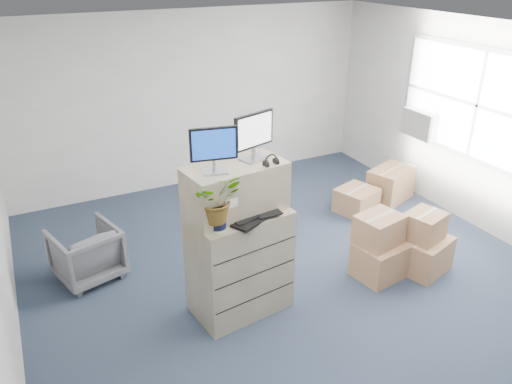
% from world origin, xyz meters
% --- Properties ---
extents(ground, '(7.00, 7.00, 0.00)m').
position_xyz_m(ground, '(0.00, 0.00, 0.00)').
color(ground, '#23313F').
rests_on(ground, ground).
extents(wall_back, '(6.00, 0.02, 2.80)m').
position_xyz_m(wall_back, '(0.00, 3.51, 1.40)').
color(wall_back, beige).
rests_on(wall_back, ground).
extents(wall_right, '(0.02, 7.00, 2.80)m').
position_xyz_m(wall_right, '(3.01, 0.00, 1.40)').
color(wall_right, beige).
rests_on(wall_right, ground).
extents(window, '(0.07, 2.72, 1.52)m').
position_xyz_m(window, '(2.96, 0.50, 1.70)').
color(window, gray).
rests_on(window, wall_right).
extents(ac_unit, '(0.24, 0.60, 0.40)m').
position_xyz_m(ac_unit, '(2.87, 1.40, 1.20)').
color(ac_unit, beige).
rests_on(ac_unit, wall_right).
extents(filing_cabinet_lower, '(1.08, 0.74, 1.17)m').
position_xyz_m(filing_cabinet_lower, '(-0.79, 0.05, 0.59)').
color(filing_cabinet_lower, gray).
rests_on(filing_cabinet_lower, ground).
extents(filing_cabinet_upper, '(1.06, 0.63, 0.50)m').
position_xyz_m(filing_cabinet_upper, '(-0.80, 0.11, 1.42)').
color(filing_cabinet_upper, gray).
rests_on(filing_cabinet_upper, filing_cabinet_lower).
extents(monitor_left, '(0.44, 0.21, 0.44)m').
position_xyz_m(monitor_left, '(-1.04, 0.04, 1.92)').
color(monitor_left, '#99999E').
rests_on(monitor_left, filing_cabinet_upper).
extents(monitor_right, '(0.47, 0.25, 0.48)m').
position_xyz_m(monitor_right, '(-0.56, 0.16, 1.94)').
color(monitor_right, '#99999E').
rests_on(monitor_right, filing_cabinet_upper).
extents(headphones, '(0.15, 0.04, 0.15)m').
position_xyz_m(headphones, '(-0.48, -0.04, 1.71)').
color(headphones, black).
rests_on(headphones, filing_cabinet_upper).
extents(keyboard, '(0.61, 0.47, 0.03)m').
position_xyz_m(keyboard, '(-0.70, -0.11, 1.19)').
color(keyboard, black).
rests_on(keyboard, filing_cabinet_lower).
extents(mouse, '(0.11, 0.08, 0.03)m').
position_xyz_m(mouse, '(-0.47, -0.03, 1.19)').
color(mouse, silver).
rests_on(mouse, filing_cabinet_lower).
extents(water_bottle, '(0.08, 0.08, 0.28)m').
position_xyz_m(water_bottle, '(-0.72, 0.09, 1.31)').
color(water_bottle, gray).
rests_on(water_bottle, filing_cabinet_lower).
extents(phone_dock, '(0.07, 0.06, 0.14)m').
position_xyz_m(phone_dock, '(-0.80, 0.12, 1.22)').
color(phone_dock, silver).
rests_on(phone_dock, filing_cabinet_lower).
extents(external_drive, '(0.20, 0.15, 0.06)m').
position_xyz_m(external_drive, '(-0.44, 0.24, 1.20)').
color(external_drive, black).
rests_on(external_drive, filing_cabinet_lower).
extents(tissue_box, '(0.26, 0.19, 0.09)m').
position_xyz_m(tissue_box, '(-0.44, 0.24, 1.28)').
color(tissue_box, '#3D91D2').
rests_on(tissue_box, external_drive).
extents(potted_plant, '(0.45, 0.49, 0.46)m').
position_xyz_m(potted_plant, '(-1.10, -0.14, 1.43)').
color(potted_plant, '#92A786').
rests_on(potted_plant, filing_cabinet_lower).
extents(office_chair, '(0.85, 0.82, 0.72)m').
position_xyz_m(office_chair, '(-2.17, 1.39, 0.36)').
color(office_chair, '#56565B').
rests_on(office_chair, ground).
extents(cardboard_boxes, '(2.23, 2.38, 0.79)m').
position_xyz_m(cardboard_boxes, '(1.63, 0.47, 0.30)').
color(cardboard_boxes, '#966C48').
rests_on(cardboard_boxes, ground).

